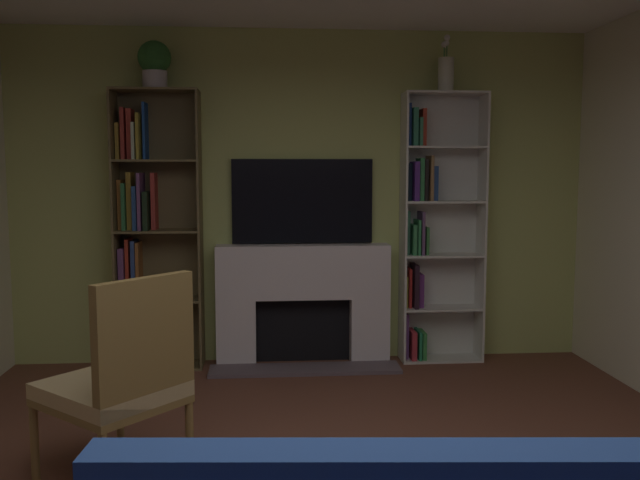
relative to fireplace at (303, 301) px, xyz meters
name	(u,v)px	position (x,y,z in m)	size (l,w,h in m)	color
wall_back_accent	(302,197)	(0.00, 0.15, 0.86)	(4.95, 0.06, 2.78)	#B7C269
fireplace	(303,301)	(0.00, 0.00, 0.00)	(1.55, 0.53, 1.00)	white
tv	(302,201)	(0.00, 0.09, 0.83)	(1.18, 0.06, 0.70)	black
bookshelf_left	(149,235)	(-1.27, 0.01, 0.56)	(0.69, 0.31, 2.26)	brown
bookshelf_right	(432,228)	(1.09, 0.02, 0.61)	(0.69, 0.27, 2.26)	silver
potted_plant	(154,63)	(-1.18, -0.03, 1.94)	(0.26, 0.26, 0.38)	silver
vase_with_flowers	(446,72)	(1.18, -0.03, 1.90)	(0.13, 0.13, 0.46)	beige
armchair	(122,380)	(-1.06, -2.15, 0.02)	(0.87, 0.86, 1.11)	olive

